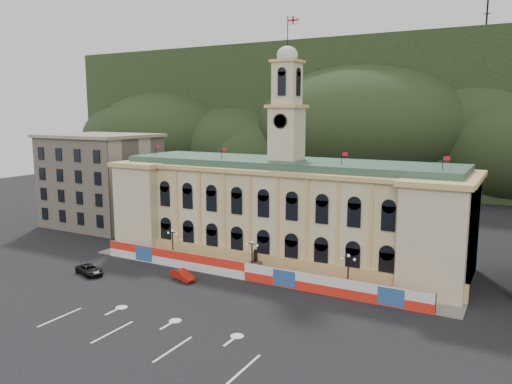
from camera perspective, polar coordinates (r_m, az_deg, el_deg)
The scene contains 13 objects.
ground at distance 58.21m, azimuth -8.89°, elevation -14.15°, with size 260.00×260.00×0.00m, color black.
lane_markings at distance 54.70m, azimuth -12.21°, elevation -15.83°, with size 26.00×10.00×0.02m, color white, non-canonical shape.
hill_ridge at distance 167.46m, azimuth 17.50°, elevation 7.48°, with size 230.00×80.00×64.00m.
city_hall at distance 78.64m, azimuth 3.32°, elevation -1.95°, with size 56.20×17.60×37.10m.
side_building_left at distance 106.33m, azimuth -17.28°, elevation 1.34°, with size 21.00×17.00×18.60m.
hoarding_fence at distance 69.48m, azimuth -1.20°, elevation -9.05°, with size 50.00×0.44×2.50m.
pavement at distance 72.09m, azimuth -0.16°, elevation -9.35°, with size 56.00×5.50×0.16m, color slate.
statue at distance 71.95m, azimuth -0.06°, elevation -8.46°, with size 1.40×1.40×3.72m.
lamp_left at distance 78.11m, azimuth -9.50°, elevation -5.73°, with size 1.96×0.44×5.15m.
lamp_center at distance 70.57m, azimuth -0.45°, elevation -7.21°, with size 1.96×0.44×5.15m.
lamp_right at distance 65.20m, azimuth 10.48°, elevation -8.75°, with size 1.96×0.44×5.15m.
red_sedan at distance 70.38m, azimuth -8.37°, elevation -9.38°, with size 4.47×2.77×1.39m, color #A7170B.
black_suv at distance 75.68m, azimuth -18.49°, elevation -8.44°, with size 5.51×3.72×1.40m, color black.
Camera 1 is at (33.05, -42.15, 22.82)m, focal length 35.00 mm.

